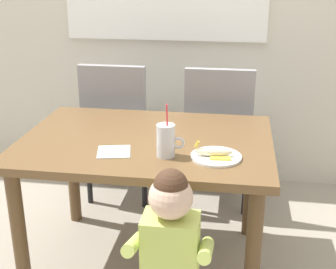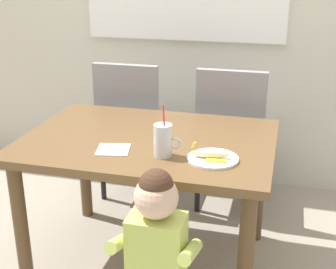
# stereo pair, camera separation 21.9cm
# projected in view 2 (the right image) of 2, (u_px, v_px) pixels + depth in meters

# --- Properties ---
(ground_plane) EXTENTS (24.00, 24.00, 0.00)m
(ground_plane) POSITION_uv_depth(u_px,v_px,m) (151.00, 259.00, 2.57)
(ground_plane) COLOR #9E9384
(dining_table) EXTENTS (1.25, 0.90, 0.73)m
(dining_table) POSITION_uv_depth(u_px,v_px,m) (149.00, 157.00, 2.36)
(dining_table) COLOR brown
(dining_table) RESTS_ON ground
(dining_chair_left) EXTENTS (0.44, 0.44, 0.96)m
(dining_chair_left) POSITION_uv_depth(u_px,v_px,m) (133.00, 123.00, 3.10)
(dining_chair_left) COLOR gray
(dining_chair_left) RESTS_ON ground
(dining_chair_right) EXTENTS (0.44, 0.44, 0.96)m
(dining_chair_right) POSITION_uv_depth(u_px,v_px,m) (231.00, 131.00, 2.94)
(dining_chair_right) COLOR gray
(dining_chair_right) RESTS_ON ground
(toddler_standing) EXTENTS (0.33, 0.24, 0.84)m
(toddler_standing) POSITION_uv_depth(u_px,v_px,m) (157.00, 243.00, 1.80)
(toddler_standing) COLOR #3F4760
(toddler_standing) RESTS_ON ground
(milk_cup) EXTENTS (0.13, 0.08, 0.25)m
(milk_cup) POSITION_uv_depth(u_px,v_px,m) (163.00, 142.00, 2.08)
(milk_cup) COLOR silver
(milk_cup) RESTS_ON dining_table
(snack_plate) EXTENTS (0.23, 0.23, 0.01)m
(snack_plate) POSITION_uv_depth(u_px,v_px,m) (213.00, 159.00, 2.06)
(snack_plate) COLOR white
(snack_plate) RESTS_ON dining_table
(peeled_banana) EXTENTS (0.17, 0.11, 0.07)m
(peeled_banana) POSITION_uv_depth(u_px,v_px,m) (211.00, 154.00, 2.04)
(peeled_banana) COLOR #F4EAC6
(peeled_banana) RESTS_ON snack_plate
(paper_napkin) EXTENTS (0.18, 0.18, 0.00)m
(paper_napkin) POSITION_uv_depth(u_px,v_px,m) (113.00, 150.00, 2.17)
(paper_napkin) COLOR silver
(paper_napkin) RESTS_ON dining_table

